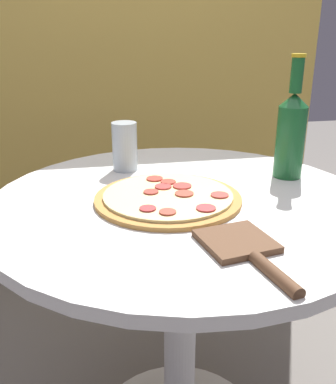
{
  "coord_description": "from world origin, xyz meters",
  "views": [
    {
      "loc": [
        -0.2,
        -0.87,
        1.07
      ],
      "look_at": [
        -0.03,
        -0.01,
        0.74
      ],
      "focal_mm": 40.0,
      "sensor_mm": 36.0,
      "label": 1
    }
  ],
  "objects_px": {
    "pizza": "(168,197)",
    "beer_bottle": "(291,132)",
    "drinking_glass": "(125,147)",
    "pizza_paddle": "(245,249)"
  },
  "relations": [
    {
      "from": "pizza",
      "to": "pizza_paddle",
      "type": "height_order",
      "value": "pizza"
    },
    {
      "from": "pizza",
      "to": "beer_bottle",
      "type": "height_order",
      "value": "beer_bottle"
    },
    {
      "from": "pizza_paddle",
      "to": "beer_bottle",
      "type": "bearing_deg",
      "value": 135.04
    },
    {
      "from": "pizza",
      "to": "drinking_glass",
      "type": "bearing_deg",
      "value": 106.07
    },
    {
      "from": "drinking_glass",
      "to": "beer_bottle",
      "type": "bearing_deg",
      "value": -18.74
    },
    {
      "from": "beer_bottle",
      "to": "drinking_glass",
      "type": "bearing_deg",
      "value": 161.26
    },
    {
      "from": "pizza",
      "to": "drinking_glass",
      "type": "height_order",
      "value": "drinking_glass"
    },
    {
      "from": "drinking_glass",
      "to": "pizza",
      "type": "bearing_deg",
      "value": -73.93
    },
    {
      "from": "pizza",
      "to": "pizza_paddle",
      "type": "relative_size",
      "value": 1.33
    },
    {
      "from": "pizza",
      "to": "beer_bottle",
      "type": "xyz_separation_m",
      "value": [
        0.33,
        0.1,
        0.11
      ]
    }
  ]
}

